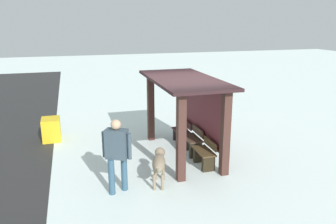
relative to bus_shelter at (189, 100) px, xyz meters
name	(u,v)px	position (x,y,z in m)	size (l,w,h in m)	color
ground_plane	(183,154)	(0.00, -0.17, -1.60)	(60.00, 60.00, 0.00)	white
bus_shelter	(189,100)	(0.00, 0.00, 0.00)	(3.56, 1.72, 2.23)	#422720
bench_left_inside	(182,134)	(-0.91, 0.12, -1.30)	(0.81, 0.40, 0.70)	#452728
bench_center_inside	(192,142)	(0.00, 0.12, -1.26)	(0.81, 0.40, 0.78)	#4D392B
bench_right_inside	(205,155)	(0.91, 0.12, -1.29)	(0.81, 0.38, 0.73)	#4F3C23
person_walking	(117,150)	(1.63, -2.27, -0.59)	(0.46, 0.63, 1.71)	#3B4C57
dog	(159,162)	(1.50, -1.28, -1.07)	(1.14, 0.54, 0.74)	gray
grit_bin	(51,129)	(-2.35, -3.83, -1.24)	(0.70, 0.56, 0.73)	yellow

